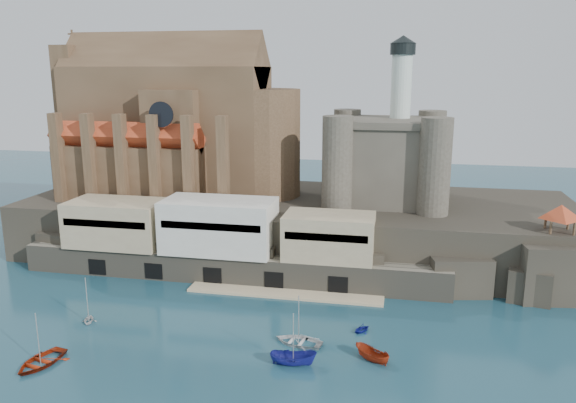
% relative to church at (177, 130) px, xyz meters
% --- Properties ---
extents(ground, '(300.00, 300.00, 0.00)m').
position_rel_church_xyz_m(ground, '(24.13, -41.85, -22.13)').
color(ground, '#173D4D').
rests_on(ground, ground).
extents(promontory, '(100.00, 36.00, 10.00)m').
position_rel_church_xyz_m(promontory, '(23.94, -2.48, -17.20)').
color(promontory, black).
rests_on(promontory, ground).
extents(quay, '(70.00, 12.00, 13.05)m').
position_rel_church_xyz_m(quay, '(13.94, -18.78, -16.06)').
color(quay, '#6C6656').
rests_on(quay, ground).
extents(church, '(47.00, 25.93, 30.51)m').
position_rel_church_xyz_m(church, '(0.00, 0.00, 0.00)').
color(church, '#4F3925').
rests_on(church, promontory).
extents(castle_keep, '(21.20, 21.20, 29.30)m').
position_rel_church_xyz_m(castle_keep, '(40.21, -0.78, -3.81)').
color(castle_keep, '#484338').
rests_on(castle_keep, promontory).
extents(rock_outcrop, '(14.50, 10.50, 8.70)m').
position_rel_church_xyz_m(rock_outcrop, '(66.13, -16.01, -18.11)').
color(rock_outcrop, black).
rests_on(rock_outcrop, ground).
extents(pavilion, '(6.40, 6.40, 5.40)m').
position_rel_church_xyz_m(pavilion, '(66.13, -15.85, -9.40)').
color(pavilion, '#4F3925').
rests_on(pavilion, rock_outcrop).
extents(boat_0, '(4.89, 2.27, 6.60)m').
position_rel_church_xyz_m(boat_0, '(2.55, -49.93, -22.13)').
color(boat_0, '#9A260B').
rests_on(boat_0, ground).
extents(boat_2, '(2.33, 2.29, 5.48)m').
position_rel_church_xyz_m(boat_2, '(31.40, -44.21, -22.13)').
color(boat_2, navy).
rests_on(boat_2, ground).
extents(boat_4, '(2.75, 2.13, 2.80)m').
position_rel_church_xyz_m(boat_4, '(2.03, -38.61, -22.13)').
color(boat_4, silver).
rests_on(boat_4, ground).
extents(boat_5, '(2.53, 2.52, 4.77)m').
position_rel_church_xyz_m(boat_5, '(40.28, -41.34, -22.13)').
color(boat_5, '#9A2D12').
rests_on(boat_5, ground).
extents(boat_6, '(2.07, 4.50, 6.08)m').
position_rel_church_xyz_m(boat_6, '(31.07, -38.96, -22.13)').
color(boat_6, silver).
rests_on(boat_6, ground).
extents(boat_7, '(2.71, 2.57, 2.70)m').
position_rel_church_xyz_m(boat_7, '(38.60, -34.08, -22.13)').
color(boat_7, navy).
rests_on(boat_7, ground).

